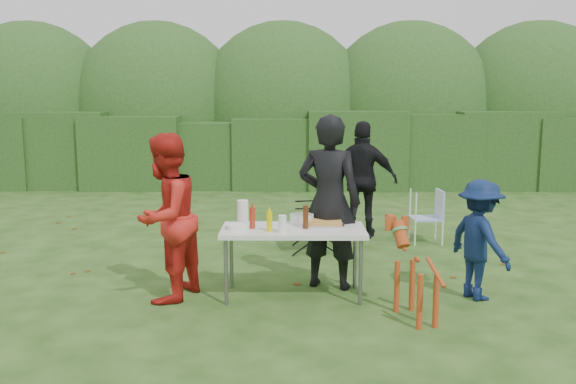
{
  "coord_description": "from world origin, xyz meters",
  "views": [
    {
      "loc": [
        0.22,
        -6.09,
        2.1
      ],
      "look_at": [
        0.18,
        0.9,
        1.0
      ],
      "focal_mm": 38.0,
      "sensor_mm": 36.0,
      "label": 1
    }
  ],
  "objects_px": {
    "person_cook": "(329,202)",
    "mustard_bottle": "(269,222)",
    "child": "(480,240)",
    "beer_bottle": "(306,217)",
    "person_black_puffy": "(363,180)",
    "person_red_jacket": "(166,218)",
    "camping_chair": "(314,214)",
    "lawn_chair": "(426,216)",
    "dog": "(416,274)",
    "paper_towel_roll": "(243,212)",
    "ketchup_bottle": "(252,218)",
    "folding_table": "(293,233)"
  },
  "relations": [
    {
      "from": "folding_table",
      "to": "person_cook",
      "type": "bearing_deg",
      "value": 40.14
    },
    {
      "from": "person_black_puffy",
      "to": "mustard_bottle",
      "type": "distance_m",
      "value": 3.2
    },
    {
      "from": "mustard_bottle",
      "to": "paper_towel_roll",
      "type": "height_order",
      "value": "paper_towel_roll"
    },
    {
      "from": "child",
      "to": "dog",
      "type": "relative_size",
      "value": 1.34
    },
    {
      "from": "person_black_puffy",
      "to": "folding_table",
      "type": "bearing_deg",
      "value": 84.49
    },
    {
      "from": "child",
      "to": "mustard_bottle",
      "type": "bearing_deg",
      "value": 67.77
    },
    {
      "from": "folding_table",
      "to": "camping_chair",
      "type": "distance_m",
      "value": 1.98
    },
    {
      "from": "dog",
      "to": "person_cook",
      "type": "bearing_deg",
      "value": 21.27
    },
    {
      "from": "person_black_puffy",
      "to": "mustard_bottle",
      "type": "height_order",
      "value": "person_black_puffy"
    },
    {
      "from": "beer_bottle",
      "to": "mustard_bottle",
      "type": "bearing_deg",
      "value": -160.43
    },
    {
      "from": "folding_table",
      "to": "person_red_jacket",
      "type": "height_order",
      "value": "person_red_jacket"
    },
    {
      "from": "lawn_chair",
      "to": "mustard_bottle",
      "type": "distance_m",
      "value": 3.4
    },
    {
      "from": "paper_towel_roll",
      "to": "person_black_puffy",
      "type": "bearing_deg",
      "value": 58.41
    },
    {
      "from": "person_cook",
      "to": "person_black_puffy",
      "type": "height_order",
      "value": "person_cook"
    },
    {
      "from": "child",
      "to": "lawn_chair",
      "type": "height_order",
      "value": "child"
    },
    {
      "from": "person_cook",
      "to": "mustard_bottle",
      "type": "xyz_separation_m",
      "value": [
        -0.64,
        -0.48,
        -0.12
      ]
    },
    {
      "from": "ketchup_bottle",
      "to": "mustard_bottle",
      "type": "bearing_deg",
      "value": -35.52
    },
    {
      "from": "camping_chair",
      "to": "beer_bottle",
      "type": "xyz_separation_m",
      "value": [
        -0.17,
        -1.97,
        0.34
      ]
    },
    {
      "from": "person_red_jacket",
      "to": "folding_table",
      "type": "bearing_deg",
      "value": 114.22
    },
    {
      "from": "person_cook",
      "to": "ketchup_bottle",
      "type": "distance_m",
      "value": 0.9
    },
    {
      "from": "person_cook",
      "to": "camping_chair",
      "type": "distance_m",
      "value": 1.68
    },
    {
      "from": "person_red_jacket",
      "to": "camping_chair",
      "type": "bearing_deg",
      "value": 162.0
    },
    {
      "from": "person_black_puffy",
      "to": "beer_bottle",
      "type": "xyz_separation_m",
      "value": [
        -0.92,
        -2.8,
        -0.01
      ]
    },
    {
      "from": "folding_table",
      "to": "paper_towel_roll",
      "type": "bearing_deg",
      "value": 160.15
    },
    {
      "from": "person_red_jacket",
      "to": "beer_bottle",
      "type": "distance_m",
      "value": 1.44
    },
    {
      "from": "person_cook",
      "to": "mustard_bottle",
      "type": "relative_size",
      "value": 9.58
    },
    {
      "from": "dog",
      "to": "beer_bottle",
      "type": "height_order",
      "value": "beer_bottle"
    },
    {
      "from": "person_red_jacket",
      "to": "beer_bottle",
      "type": "height_order",
      "value": "person_red_jacket"
    },
    {
      "from": "person_cook",
      "to": "paper_towel_roll",
      "type": "relative_size",
      "value": 7.37
    },
    {
      "from": "child",
      "to": "beer_bottle",
      "type": "bearing_deg",
      "value": 64.16
    },
    {
      "from": "paper_towel_roll",
      "to": "folding_table",
      "type": "bearing_deg",
      "value": -19.85
    },
    {
      "from": "camping_chair",
      "to": "mustard_bottle",
      "type": "height_order",
      "value": "camping_chair"
    },
    {
      "from": "person_black_puffy",
      "to": "dog",
      "type": "height_order",
      "value": "person_black_puffy"
    },
    {
      "from": "beer_bottle",
      "to": "paper_towel_roll",
      "type": "height_order",
      "value": "paper_towel_roll"
    },
    {
      "from": "dog",
      "to": "person_black_puffy",
      "type": "bearing_deg",
      "value": -14.21
    },
    {
      "from": "person_red_jacket",
      "to": "ketchup_bottle",
      "type": "height_order",
      "value": "person_red_jacket"
    },
    {
      "from": "folding_table",
      "to": "person_black_puffy",
      "type": "height_order",
      "value": "person_black_puffy"
    },
    {
      "from": "mustard_bottle",
      "to": "lawn_chair",
      "type": "bearing_deg",
      "value": 49.91
    },
    {
      "from": "person_black_puffy",
      "to": "child",
      "type": "xyz_separation_m",
      "value": [
        0.89,
        -2.82,
        -0.24
      ]
    },
    {
      "from": "paper_towel_roll",
      "to": "person_cook",
      "type": "bearing_deg",
      "value": 8.28
    },
    {
      "from": "person_black_puffy",
      "to": "ketchup_bottle",
      "type": "xyz_separation_m",
      "value": [
        -1.47,
        -2.8,
        -0.02
      ]
    },
    {
      "from": "person_red_jacket",
      "to": "person_black_puffy",
      "type": "xyz_separation_m",
      "value": [
        2.36,
        2.87,
        0.0
      ]
    },
    {
      "from": "person_cook",
      "to": "paper_towel_roll",
      "type": "height_order",
      "value": "person_cook"
    },
    {
      "from": "dog",
      "to": "lawn_chair",
      "type": "distance_m",
      "value": 3.2
    },
    {
      "from": "camping_chair",
      "to": "ketchup_bottle",
      "type": "relative_size",
      "value": 4.68
    },
    {
      "from": "person_cook",
      "to": "paper_towel_roll",
      "type": "bearing_deg",
      "value": 25.9
    },
    {
      "from": "child",
      "to": "beer_bottle",
      "type": "relative_size",
      "value": 5.23
    },
    {
      "from": "person_red_jacket",
      "to": "ketchup_bottle",
      "type": "xyz_separation_m",
      "value": [
        0.89,
        0.07,
        -0.02
      ]
    },
    {
      "from": "lawn_chair",
      "to": "paper_towel_roll",
      "type": "xyz_separation_m",
      "value": [
        -2.47,
        -2.23,
        0.48
      ]
    },
    {
      "from": "person_cook",
      "to": "paper_towel_roll",
      "type": "xyz_separation_m",
      "value": [
        -0.94,
        -0.14,
        -0.09
      ]
    }
  ]
}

